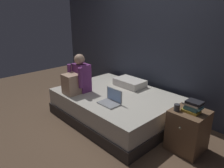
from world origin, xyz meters
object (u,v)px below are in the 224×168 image
at_px(bed, 115,106).
at_px(nightstand, 188,130).
at_px(person_sitting, 77,78).
at_px(laptop, 111,100).
at_px(mug, 177,107).
at_px(book_stack, 193,106).
at_px(pillow, 130,83).

xyz_separation_m(bed, nightstand, (1.30, 0.10, 0.06)).
height_order(person_sitting, laptop, person_sitting).
bearing_deg(mug, bed, 178.83).
height_order(bed, book_stack, book_stack).
distance_m(nightstand, book_stack, 0.37).
distance_m(bed, person_sitting, 0.82).
bearing_deg(mug, laptop, -161.37).
height_order(nightstand, person_sitting, person_sitting).
xyz_separation_m(laptop, pillow, (-0.33, 0.78, 0.01)).
distance_m(nightstand, pillow, 1.45).
xyz_separation_m(bed, book_stack, (1.33, 0.08, 0.43)).
bearing_deg(person_sitting, book_stack, 15.45).
bearing_deg(laptop, mug, 18.63).
distance_m(nightstand, person_sitting, 1.92).
bearing_deg(laptop, book_stack, 21.12).
bearing_deg(bed, laptop, -53.43).
distance_m(person_sitting, book_stack, 1.90).
relative_size(person_sitting, mug, 7.28).
xyz_separation_m(laptop, book_stack, (1.08, 0.42, 0.14)).
height_order(person_sitting, pillow, person_sitting).
bearing_deg(book_stack, bed, -176.45).
bearing_deg(mug, book_stack, 33.93).
xyz_separation_m(nightstand, laptop, (-1.05, -0.43, 0.23)).
bearing_deg(person_sitting, laptop, 6.73).
height_order(nightstand, mug, mug).
bearing_deg(nightstand, person_sitting, -163.92).
height_order(bed, laptop, laptop).
height_order(bed, person_sitting, person_sitting).
distance_m(person_sitting, pillow, 0.99).
xyz_separation_m(pillow, book_stack, (1.41, -0.37, 0.13)).
distance_m(bed, nightstand, 1.30).
height_order(pillow, book_stack, book_stack).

